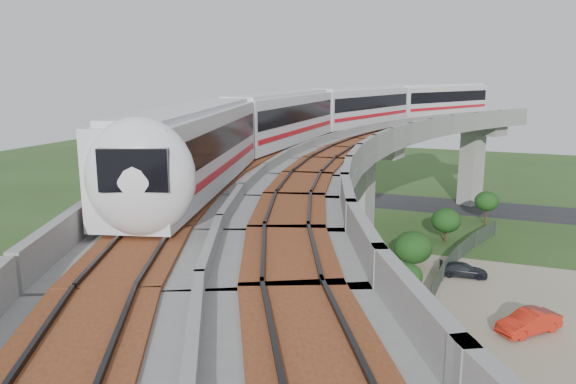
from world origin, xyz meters
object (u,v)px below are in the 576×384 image
Objects in this scene: metro_train at (347,113)px; car_white at (460,378)px; car_dark at (463,270)px; car_red at (529,322)px.

metro_train reaches higher than car_white.
car_dark is (-0.91, 16.34, -0.06)m from car_white.
car_dark is at bearing 0.46° from metro_train.
metro_train is at bearing -167.78° from car_red.
car_white is 0.82× the size of car_red.
car_dark is at bearing 93.90° from car_white.
car_red is at bearing 67.12° from car_white.
car_dark is (-4.33, 8.50, -0.17)m from car_red.
metro_train is at bearing 84.40° from car_dark.
car_red is 1.16× the size of car_dark.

